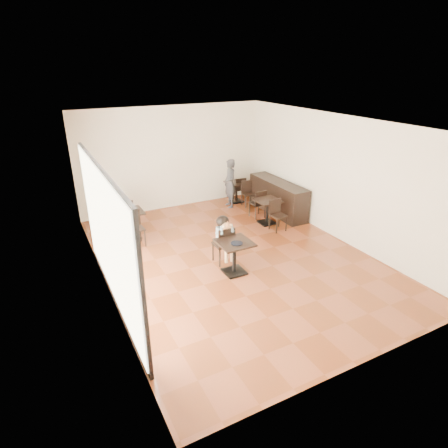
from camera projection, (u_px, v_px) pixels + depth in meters
floor at (234, 257)px, 9.11m from camera, size 6.00×8.00×0.01m
ceiling at (236, 123)px, 7.84m from camera, size 6.00×8.00×0.01m
wall_back at (173, 158)px, 11.73m from camera, size 6.00×0.01×3.20m
wall_front at (374, 278)px, 5.22m from camera, size 6.00×0.01×3.20m
wall_left at (99, 218)px, 7.21m from camera, size 0.01×8.00×3.20m
wall_right at (336, 178)px, 9.74m from camera, size 0.01×8.00×3.20m
storefront_window at (107, 237)px, 6.89m from camera, size 0.04×4.50×2.60m
child_table at (234, 257)px, 8.30m from camera, size 0.73×0.73×0.77m
child_chair at (223, 244)px, 8.72m from camera, size 0.42×0.42×0.93m
child at (223, 240)px, 8.67m from camera, size 0.42×0.58×1.16m
plate at (237, 243)px, 8.06m from camera, size 0.26×0.26×0.02m
pizza_slice at (227, 226)px, 8.34m from camera, size 0.27×0.21×0.06m
adult_patron at (230, 183)px, 12.01m from camera, size 0.45×0.62×1.57m
cafe_table_mid at (267, 212)px, 10.89m from camera, size 0.72×0.72×0.73m
cafe_table_left at (130, 224)px, 10.00m from camera, size 0.76×0.76×0.76m
cafe_table_back at (236, 192)px, 12.61m from camera, size 0.73×0.73×0.69m
chair_mid_a at (257, 203)px, 11.31m from camera, size 0.41×0.41×0.87m
chair_mid_b at (278, 216)px, 10.42m from camera, size 0.41×0.41×0.87m
chair_left_a at (125, 215)px, 10.42m from camera, size 0.43×0.43×0.91m
chair_left_b at (136, 229)px, 9.53m from camera, size 0.43×0.43×0.91m
chair_back_a at (239, 189)px, 12.69m from camera, size 0.42×0.42×0.83m
chair_back_b at (248, 194)px, 12.19m from camera, size 0.42×0.42×0.83m
service_counter at (278, 197)px, 11.66m from camera, size 0.60×2.40×1.00m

